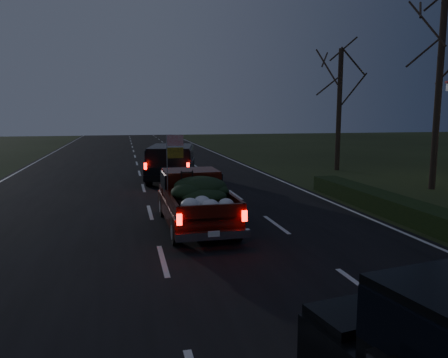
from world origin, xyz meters
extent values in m
plane|color=black|center=(0.00, 0.00, 0.00)|extent=(120.00, 120.00, 0.00)
cube|color=black|center=(0.00, 0.00, 0.01)|extent=(14.00, 120.00, 0.02)
cube|color=black|center=(7.80, 3.00, 0.30)|extent=(1.00, 10.00, 0.60)
cylinder|color=black|center=(12.50, 7.00, 4.25)|extent=(0.28, 0.28, 8.50)
cylinder|color=black|center=(11.50, 14.00, 3.50)|extent=(0.28, 0.28, 7.00)
cube|color=#3F0F08|center=(1.21, 2.86, 0.53)|extent=(1.83, 4.47, 0.49)
cube|color=#3F0F08|center=(1.20, 3.66, 1.20)|extent=(1.66, 1.44, 0.80)
cube|color=black|center=(1.20, 3.66, 1.29)|extent=(1.75, 1.35, 0.49)
cube|color=#3F0F08|center=(1.22, 1.70, 0.80)|extent=(1.68, 2.51, 0.05)
ellipsoid|color=black|center=(1.26, 2.15, 1.20)|extent=(1.44, 1.62, 0.53)
cylinder|color=gray|center=(0.41, 2.85, 1.82)|extent=(0.03, 0.03, 1.78)
cube|color=red|center=(0.65, 2.85, 2.56)|extent=(0.46, 0.02, 0.30)
cube|color=gold|center=(0.65, 2.85, 2.20)|extent=(0.46, 0.02, 0.30)
cube|color=black|center=(1.49, 11.93, 0.64)|extent=(2.98, 5.28, 0.62)
cube|color=black|center=(1.44, 11.68, 1.35)|extent=(2.60, 3.93, 0.83)
cube|color=black|center=(1.44, 11.68, 1.43)|extent=(2.69, 3.85, 0.50)
camera|label=1|loc=(-0.76, -9.58, 3.31)|focal=35.00mm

